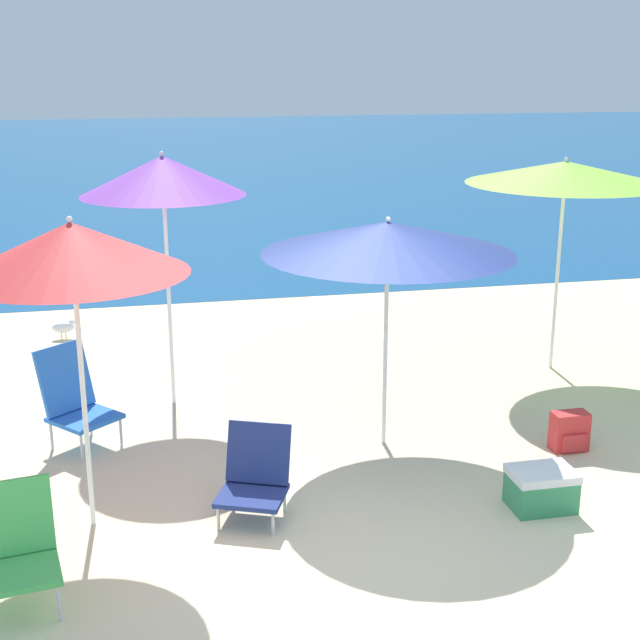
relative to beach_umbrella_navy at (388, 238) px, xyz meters
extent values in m
plane|color=beige|center=(-0.65, -1.28, -1.81)|extent=(60.00, 60.00, 0.00)
cube|color=navy|center=(-0.65, 24.99, -1.80)|extent=(60.00, 40.00, 0.01)
cylinder|color=white|center=(0.00, 0.00, -0.97)|extent=(0.04, 0.04, 1.68)
cone|color=navy|center=(0.00, 0.00, 0.00)|extent=(2.08, 2.08, 0.26)
sphere|color=white|center=(0.00, 0.00, 0.15)|extent=(0.04, 0.04, 0.04)
cylinder|color=white|center=(2.30, 1.51, -0.82)|extent=(0.04, 0.04, 1.98)
cone|color=#8ECC3D|center=(2.30, 1.51, 0.29)|extent=(2.02, 2.02, 0.23)
sphere|color=white|center=(2.30, 1.51, 0.42)|extent=(0.04, 0.04, 0.04)
cylinder|color=white|center=(-1.73, 1.33, -0.80)|extent=(0.04, 0.04, 2.01)
cone|color=purple|center=(-1.73, 1.33, 0.38)|extent=(1.50, 1.50, 0.35)
sphere|color=white|center=(-1.73, 1.33, 0.58)|extent=(0.04, 0.04, 0.04)
cylinder|color=white|center=(-2.42, -0.92, -0.89)|extent=(0.04, 0.04, 1.84)
cone|color=red|center=(-2.42, -0.92, 0.21)|extent=(1.54, 1.54, 0.35)
sphere|color=white|center=(-2.42, -0.92, 0.40)|extent=(0.04, 0.04, 0.04)
cylinder|color=silver|center=(-2.54, 0.14, -1.68)|extent=(0.02, 0.02, 0.26)
cylinder|color=silver|center=(-2.22, 0.40, -1.68)|extent=(0.02, 0.02, 0.26)
cylinder|color=silver|center=(-2.80, 0.45, -1.68)|extent=(0.02, 0.02, 0.26)
cylinder|color=silver|center=(-2.48, 0.71, -1.68)|extent=(0.02, 0.02, 0.26)
cube|color=blue|center=(-2.51, 0.43, -1.53)|extent=(0.68, 0.68, 0.04)
cube|color=blue|center=(-2.66, 0.61, -1.22)|extent=(0.48, 0.45, 0.57)
cylinder|color=silver|center=(-2.58, -2.06, -1.68)|extent=(0.02, 0.02, 0.24)
cylinder|color=silver|center=(-2.64, -1.69, -1.68)|extent=(0.02, 0.02, 0.24)
cube|color=#47B756|center=(-2.81, -1.91, -1.54)|extent=(0.54, 0.51, 0.04)
cube|color=#47B756|center=(-2.84, -1.69, -1.29)|extent=(0.49, 0.20, 0.47)
cylinder|color=silver|center=(-1.55, -1.19, -1.72)|extent=(0.02, 0.02, 0.18)
cylinder|color=silver|center=(-1.19, -1.34, -1.72)|extent=(0.02, 0.02, 0.18)
cylinder|color=silver|center=(-1.41, -0.86, -1.72)|extent=(0.02, 0.02, 0.18)
cylinder|color=silver|center=(-1.05, -1.01, -1.72)|extent=(0.02, 0.02, 0.18)
cube|color=navy|center=(-1.30, -1.10, -1.61)|extent=(0.59, 0.57, 0.04)
cube|color=navy|center=(-1.22, -0.91, -1.37)|extent=(0.50, 0.34, 0.43)
cube|color=red|center=(1.50, -0.46, -1.64)|extent=(0.30, 0.17, 0.34)
cube|color=red|center=(1.50, -0.56, -1.70)|extent=(0.21, 0.03, 0.15)
cube|color=#338C59|center=(0.82, -1.36, -1.68)|extent=(0.46, 0.34, 0.24)
cube|color=white|center=(0.82, -1.36, -1.53)|extent=(0.47, 0.35, 0.06)
cylinder|color=gold|center=(-2.92, 3.69, -1.77)|extent=(0.01, 0.01, 0.07)
cylinder|color=gold|center=(-2.87, 3.69, -1.77)|extent=(0.01, 0.01, 0.07)
ellipsoid|color=white|center=(-2.90, 3.69, -1.67)|extent=(0.26, 0.11, 0.13)
sphere|color=white|center=(-2.79, 3.69, -1.61)|extent=(0.07, 0.07, 0.07)
camera|label=1|loc=(-2.03, -6.84, 1.40)|focal=50.00mm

